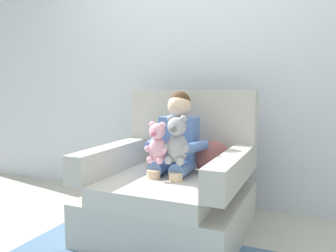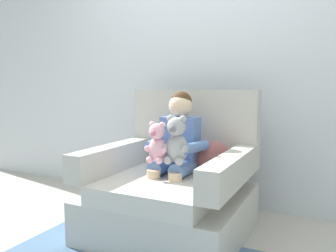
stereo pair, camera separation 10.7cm
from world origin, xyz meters
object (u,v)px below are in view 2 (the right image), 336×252
at_px(armchair, 174,189).
at_px(plush_pink, 157,143).
at_px(plush_grey, 176,141).
at_px(throw_pillow, 214,159).
at_px(seated_child, 177,144).

distance_m(armchair, plush_pink, 0.39).
height_order(plush_pink, plush_grey, plush_grey).
bearing_deg(plush_pink, throw_pillow, 44.11).
height_order(armchair, plush_grey, armchair).
height_order(plush_grey, throw_pillow, plush_grey).
xyz_separation_m(armchair, plush_grey, (0.08, -0.13, 0.37)).
bearing_deg(plush_grey, seated_child, 101.14).
xyz_separation_m(seated_child, plush_pink, (-0.05, -0.20, 0.03)).
bearing_deg(plush_pink, armchair, 72.98).
distance_m(seated_child, throw_pillow, 0.29).
distance_m(armchair, seated_child, 0.33).
distance_m(seated_child, plush_grey, 0.19).
bearing_deg(throw_pillow, seated_child, -157.63).
relative_size(seated_child, throw_pillow, 3.17).
relative_size(plush_pink, throw_pillow, 1.06).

